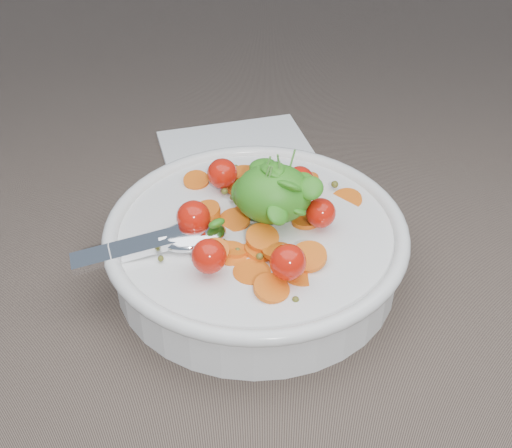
{
  "coord_description": "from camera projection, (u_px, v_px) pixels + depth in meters",
  "views": [
    {
      "loc": [
        0.03,
        -0.45,
        0.39
      ],
      "look_at": [
        0.03,
        -0.02,
        0.05
      ],
      "focal_mm": 45.0,
      "sensor_mm": 36.0,
      "label": 1
    }
  ],
  "objects": [
    {
      "name": "napkin",
      "position": [
        239.0,
        156.0,
        0.72
      ],
      "size": [
        0.2,
        0.18,
        0.01
      ],
      "primitive_type": "cube",
      "rotation": [
        0.0,
        0.0,
        0.28
      ],
      "color": "white",
      "rests_on": "ground"
    },
    {
      "name": "bowl",
      "position": [
        256.0,
        244.0,
        0.56
      ],
      "size": [
        0.28,
        0.26,
        0.11
      ],
      "color": "white",
      "rests_on": "ground"
    },
    {
      "name": "ground",
      "position": [
        229.0,
        256.0,
        0.59
      ],
      "size": [
        6.0,
        6.0,
        0.0
      ],
      "primitive_type": "plane",
      "color": "brown",
      "rests_on": "ground"
    }
  ]
}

